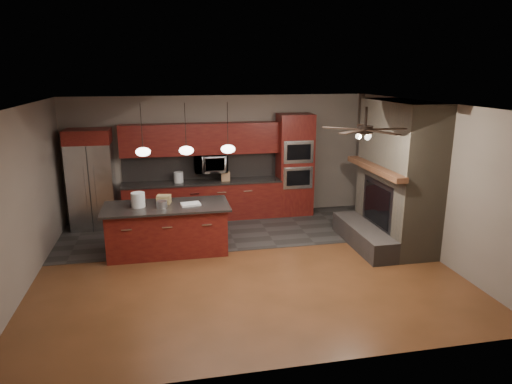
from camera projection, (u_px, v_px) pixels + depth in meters
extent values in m
plane|color=brown|center=(244.00, 264.00, 8.13)|extent=(7.00, 7.00, 0.00)
cube|color=white|center=(242.00, 105.00, 7.41)|extent=(7.00, 6.00, 0.02)
cube|color=slate|center=(221.00, 157.00, 10.61)|extent=(7.00, 0.02, 2.80)
cube|color=slate|center=(429.00, 179.00, 8.44)|extent=(0.02, 6.00, 2.80)
cube|color=slate|center=(22.00, 199.00, 7.10)|extent=(0.02, 6.00, 2.80)
cube|color=#312E2C|center=(229.00, 230.00, 9.84)|extent=(7.00, 2.40, 0.01)
cube|color=brown|center=(398.00, 175.00, 8.75)|extent=(0.80, 2.00, 2.80)
cube|color=#423B36|center=(363.00, 236.00, 8.93)|extent=(0.50, 2.00, 0.40)
cube|color=#2D2D30|center=(378.00, 205.00, 8.82)|extent=(0.05, 1.20, 0.95)
cube|color=black|center=(377.00, 205.00, 8.82)|extent=(0.02, 1.00, 0.75)
cube|color=brown|center=(375.00, 168.00, 8.61)|extent=(0.22, 2.10, 0.10)
cube|color=maroon|center=(203.00, 201.00, 10.49)|extent=(3.55, 0.60, 0.86)
cube|color=black|center=(202.00, 182.00, 10.37)|extent=(3.59, 0.64, 0.04)
cube|color=black|center=(201.00, 166.00, 10.55)|extent=(3.55, 0.03, 0.60)
cube|color=maroon|center=(201.00, 139.00, 10.24)|extent=(3.55, 0.35, 0.70)
cube|color=maroon|center=(295.00, 165.00, 10.71)|extent=(0.80, 0.60, 2.38)
cube|color=silver|center=(298.00, 178.00, 10.48)|extent=(0.70, 0.03, 0.52)
cube|color=black|center=(298.00, 178.00, 10.46)|extent=(0.55, 0.02, 0.35)
cube|color=silver|center=(299.00, 152.00, 10.33)|extent=(0.70, 0.03, 0.52)
cube|color=black|center=(299.00, 152.00, 10.31)|extent=(0.55, 0.02, 0.35)
imported|color=silver|center=(210.00, 163.00, 10.35)|extent=(0.73, 0.41, 0.50)
cube|color=silver|center=(92.00, 186.00, 9.83)|extent=(0.93, 0.72, 1.85)
cube|color=#2D2D30|center=(90.00, 190.00, 9.48)|extent=(0.02, 0.02, 1.83)
cube|color=silver|center=(84.00, 188.00, 9.44)|extent=(0.03, 0.03, 0.93)
cube|color=silver|center=(94.00, 188.00, 9.48)|extent=(0.03, 0.03, 0.93)
cube|color=maroon|center=(87.00, 136.00, 9.54)|extent=(0.93, 0.72, 0.30)
cube|color=maroon|center=(168.00, 230.00, 8.57)|extent=(2.17, 0.91, 0.88)
cube|color=black|center=(166.00, 206.00, 8.45)|extent=(2.32, 1.06, 0.04)
cylinder|color=silver|center=(138.00, 200.00, 8.32)|extent=(0.33, 0.33, 0.27)
cylinder|color=silver|center=(162.00, 204.00, 8.30)|extent=(0.23, 0.23, 0.13)
cube|color=white|center=(191.00, 204.00, 8.47)|extent=(0.38, 0.29, 0.03)
cube|color=#9A814F|center=(164.00, 199.00, 8.56)|extent=(0.28, 0.23, 0.16)
cylinder|color=silver|center=(179.00, 177.00, 10.23)|extent=(0.27, 0.27, 0.24)
cube|color=tan|center=(226.00, 176.00, 10.39)|extent=(0.20, 0.16, 0.21)
cylinder|color=black|center=(141.00, 126.00, 7.86)|extent=(0.01, 0.01, 0.78)
ellipsoid|color=white|center=(143.00, 152.00, 7.97)|extent=(0.26, 0.26, 0.16)
cylinder|color=black|center=(185.00, 125.00, 8.00)|extent=(0.01, 0.01, 0.78)
ellipsoid|color=white|center=(186.00, 150.00, 8.12)|extent=(0.26, 0.26, 0.16)
cylinder|color=black|center=(228.00, 124.00, 8.15)|extent=(0.01, 0.01, 0.78)
ellipsoid|color=white|center=(228.00, 149.00, 8.26)|extent=(0.26, 0.26, 0.16)
cylinder|color=black|center=(366.00, 117.00, 7.04)|extent=(0.04, 0.04, 0.30)
cylinder|color=black|center=(365.00, 130.00, 7.09)|extent=(0.24, 0.24, 0.12)
cube|color=black|center=(388.00, 129.00, 7.16)|extent=(0.60, 0.12, 0.01)
cube|color=black|center=(363.00, 127.00, 7.45)|extent=(0.30, 0.61, 0.01)
cube|color=black|center=(341.00, 128.00, 7.24)|extent=(0.56, 0.45, 0.01)
cube|color=black|center=(352.00, 132.00, 6.82)|extent=(0.56, 0.45, 0.01)
cube|color=black|center=(383.00, 132.00, 6.77)|extent=(0.30, 0.61, 0.01)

